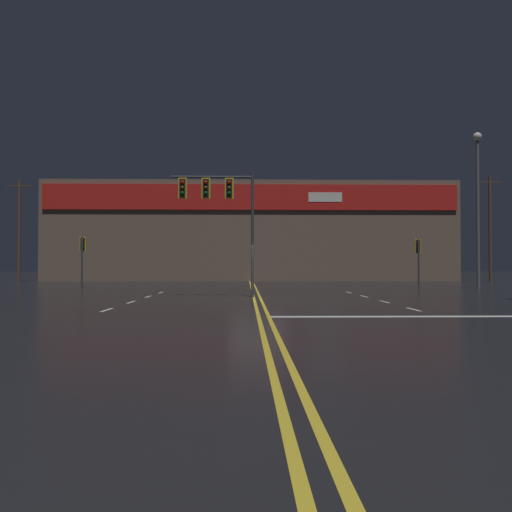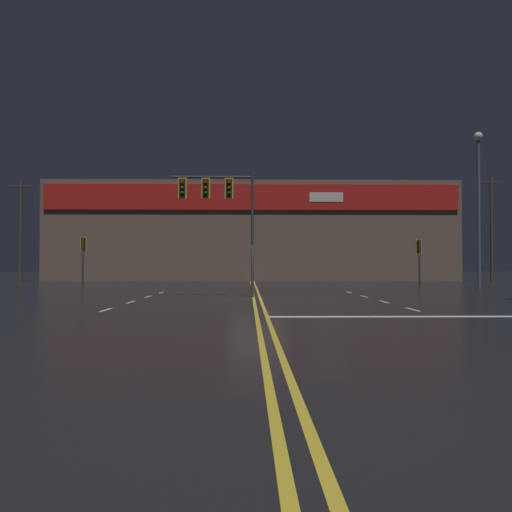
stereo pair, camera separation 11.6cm
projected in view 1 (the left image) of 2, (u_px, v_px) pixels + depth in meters
ground_plane at (257, 299)px, 22.44m from camera, size 200.00×200.00×0.00m
road_markings at (284, 301)px, 20.88m from camera, size 15.60×60.00×0.01m
traffic_signal_median at (218, 199)px, 23.65m from camera, size 3.94×0.36×5.98m
traffic_signal_corner_northeast at (418, 252)px, 34.50m from camera, size 0.42×0.36×3.34m
traffic_signal_corner_northwest at (83, 250)px, 33.78m from camera, size 0.42×0.36×3.47m
streetlight_median_approach at (478, 190)px, 32.67m from camera, size 0.56×0.56×10.26m
building_backdrop at (251, 233)px, 52.30m from camera, size 40.15×10.23×9.70m
utility_pole_row at (262, 227)px, 45.25m from camera, size 44.99×0.26×9.77m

